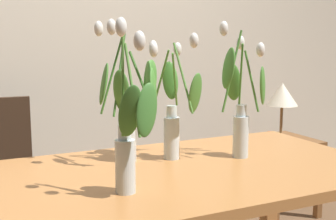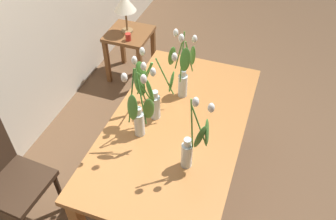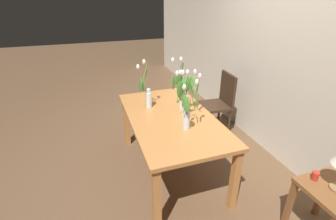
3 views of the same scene
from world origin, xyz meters
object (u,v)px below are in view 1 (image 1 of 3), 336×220
Objects in this scene: tulip_vase_0 at (129,142)px; tulip_vase_3 at (130,108)px; table_lamp at (282,96)px; tulip_vase_1 at (241,108)px; side_table at (281,155)px; pillar_candle at (271,137)px; tulip_vase_2 at (172,111)px; dining_table at (184,191)px.

tulip_vase_3 is (0.15, 0.38, 0.05)m from tulip_vase_0.
table_lamp is (1.44, 0.78, -0.11)m from tulip_vase_3.
table_lamp is (0.98, 0.91, -0.10)m from tulip_vase_1.
table_lamp is at bearing 66.41° from side_table.
tulip_vase_3 reaches higher than pillar_candle.
tulip_vase_0 is 1.08× the size of tulip_vase_2.
tulip_vase_1 is at bearing -137.65° from side_table.
tulip_vase_1 is at bearing 22.25° from tulip_vase_0.
dining_table is 21.33× the size of pillar_candle.
dining_table is at bearing -143.15° from table_lamp.
tulip_vase_3 reaches higher than side_table.
tulip_vase_1 reaches higher than side_table.
tulip_vase_1 reaches higher than tulip_vase_0.
tulip_vase_1 is (0.61, 0.25, 0.04)m from tulip_vase_0.
pillar_candle is at bearing -156.76° from side_table.
tulip_vase_0 is at bearing -157.75° from tulip_vase_1.
tulip_vase_3 reaches higher than tulip_vase_1.
side_table is at bearing 23.24° from pillar_candle.
tulip_vase_3 is at bearing -152.13° from side_table.
pillar_candle is (0.83, 0.83, -0.37)m from tulip_vase_1.
tulip_vase_3 reaches higher than tulip_vase_2.
dining_table is 2.76× the size of tulip_vase_1.
dining_table is 1.62m from table_lamp.
tulip_vase_2 is 1.34× the size of table_lamp.
tulip_vase_3 is at bearing -151.66° from table_lamp.
tulip_vase_0 is 1.04× the size of side_table.
tulip_vase_0 is 0.66m from tulip_vase_1.
tulip_vase_3 is at bearing 164.43° from tulip_vase_1.
table_lamp is (1.25, 0.79, -0.09)m from tulip_vase_2.
dining_table is 2.91× the size of side_table.
dining_table is at bearing -169.48° from tulip_vase_1.
tulip_vase_0 is 1.96m from table_lamp.
tulip_vase_1 is 0.48m from tulip_vase_3.
tulip_vase_0 reaches higher than pillar_candle.
tulip_vase_3 is (-0.16, 0.18, 0.32)m from dining_table.
tulip_vase_2 reaches higher than table_lamp.
tulip_vase_3 is 1.46× the size of table_lamp.
table_lamp is (1.28, 0.96, 0.21)m from dining_table.
tulip_vase_0 is 1.82m from pillar_candle.
dining_table reaches higher than pillar_candle.
tulip_vase_1 is 0.30m from tulip_vase_2.
tulip_vase_3 is (-0.19, 0.01, 0.02)m from tulip_vase_2.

